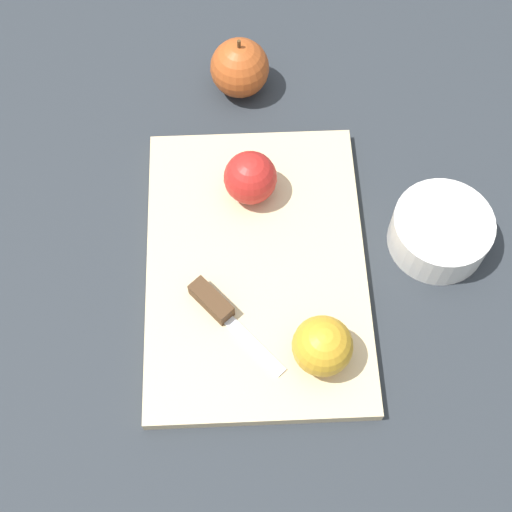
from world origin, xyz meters
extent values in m
plane|color=#282D33|center=(0.00, 0.00, 0.00)|extent=(4.00, 4.00, 0.00)
cube|color=#D1B789|center=(0.00, 0.00, 0.01)|extent=(0.44, 0.34, 0.02)
sphere|color=red|center=(-0.10, -0.02, 0.05)|extent=(0.07, 0.07, 0.07)
cylinder|color=beige|center=(-0.10, -0.02, 0.05)|extent=(0.02, 0.06, 0.07)
sphere|color=gold|center=(0.11, 0.09, 0.05)|extent=(0.07, 0.07, 0.07)
cylinder|color=beige|center=(0.12, 0.09, 0.05)|extent=(0.03, 0.06, 0.07)
cube|color=silver|center=(0.11, 0.01, 0.02)|extent=(0.07, 0.08, 0.00)
cube|color=#472D19|center=(0.06, -0.05, 0.03)|extent=(0.06, 0.06, 0.02)
sphere|color=#AD4C1E|center=(-0.29, -0.06, 0.04)|extent=(0.08, 0.08, 0.08)
cylinder|color=#4C3319|center=(-0.29, -0.06, 0.09)|extent=(0.01, 0.01, 0.01)
cylinder|color=silver|center=(-0.07, 0.23, 0.03)|extent=(0.13, 0.13, 0.05)
torus|color=silver|center=(-0.07, 0.23, 0.05)|extent=(0.13, 0.13, 0.01)
camera|label=1|loc=(0.39, 0.05, 0.83)|focal=50.00mm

